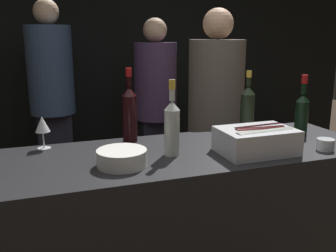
{
  "coord_description": "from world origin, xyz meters",
  "views": [
    {
      "loc": [
        -0.56,
        -1.26,
        1.49
      ],
      "look_at": [
        0.0,
        0.35,
        1.07
      ],
      "focal_mm": 40.0,
      "sensor_mm": 36.0,
      "label": 1
    }
  ],
  "objects": [
    {
      "name": "person_blond_tee",
      "position": [
        0.62,
        1.1,
        0.92
      ],
      "size": [
        0.39,
        0.39,
        1.67
      ],
      "rotation": [
        0.0,
        0.0,
        -0.75
      ],
      "color": "black",
      "rests_on": "ground_plane"
    },
    {
      "name": "wall_back_chalkboard",
      "position": [
        0.0,
        2.77,
        1.4
      ],
      "size": [
        6.4,
        0.06,
        2.8
      ],
      "color": "black",
      "rests_on": "ground_plane"
    },
    {
      "name": "person_grey_polo",
      "position": [
        -0.46,
        2.1,
        0.99
      ],
      "size": [
        0.38,
        0.38,
        1.78
      ],
      "rotation": [
        0.0,
        0.0,
        -1.26
      ],
      "color": "black",
      "rests_on": "ground_plane"
    },
    {
      "name": "red_wine_bottle_tall",
      "position": [
        -0.13,
        0.57,
        1.1
      ],
      "size": [
        0.08,
        0.08,
        0.38
      ],
      "color": "black",
      "rests_on": "bar_counter"
    },
    {
      "name": "bar_counter",
      "position": [
        0.0,
        0.32,
        0.48
      ],
      "size": [
        2.03,
        0.64,
        0.95
      ],
      "color": "black",
      "rests_on": "ground_plane"
    },
    {
      "name": "champagne_bottle",
      "position": [
        0.49,
        0.47,
        1.1
      ],
      "size": [
        0.08,
        0.08,
        0.36
      ],
      "color": "black",
      "rests_on": "bar_counter"
    },
    {
      "name": "rose_wine_bottle",
      "position": [
        -0.01,
        0.28,
        1.09
      ],
      "size": [
        0.07,
        0.07,
        0.35
      ],
      "color": "#B2B7AD",
      "rests_on": "bar_counter"
    },
    {
      "name": "bowl_white",
      "position": [
        -0.25,
        0.21,
        0.99
      ],
      "size": [
        0.21,
        0.21,
        0.07
      ],
      "color": "silver",
      "rests_on": "bar_counter"
    },
    {
      "name": "red_wine_bottle_burgundy",
      "position": [
        0.79,
        0.39,
        1.08
      ],
      "size": [
        0.07,
        0.07,
        0.33
      ],
      "color": "black",
      "rests_on": "bar_counter"
    },
    {
      "name": "candle_votive",
      "position": [
        0.71,
        0.11,
        0.98
      ],
      "size": [
        0.08,
        0.08,
        0.06
      ],
      "color": "silver",
      "rests_on": "bar_counter"
    },
    {
      "name": "person_in_hoodie",
      "position": [
        0.44,
        1.96,
        0.9
      ],
      "size": [
        0.38,
        0.38,
        1.63
      ],
      "rotation": [
        0.0,
        0.0,
        -1.8
      ],
      "color": "black",
      "rests_on": "ground_plane"
    },
    {
      "name": "wine_glass",
      "position": [
        -0.56,
        0.58,
        1.07
      ],
      "size": [
        0.07,
        0.07,
        0.16
      ],
      "color": "silver",
      "rests_on": "bar_counter"
    },
    {
      "name": "ice_bin_with_bottles",
      "position": [
        0.38,
        0.18,
        1.02
      ],
      "size": [
        0.35,
        0.24,
        0.12
      ],
      "color": "silver",
      "rests_on": "bar_counter"
    }
  ]
}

